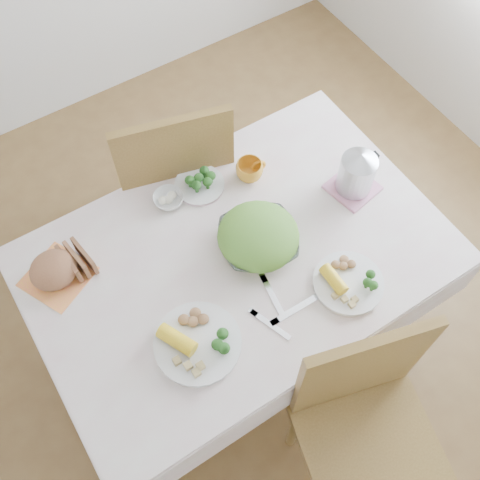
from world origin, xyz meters
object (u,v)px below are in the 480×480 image
chair_near (369,451)px  salad_bowl (258,240)px  dining_table (239,299)px  electric_kettle (358,170)px  yellow_mug (249,171)px  dinner_plate_right (348,283)px  chair_far (172,177)px  dinner_plate_left (198,344)px

chair_near → salad_bowl: bearing=102.7°
dining_table → electric_kettle: bearing=0.9°
salad_bowl → yellow_mug: yellow_mug is taller
chair_near → dinner_plate_right: size_ratio=4.10×
chair_far → salad_bowl: chair_far is taller
yellow_mug → electric_kettle: (0.31, -0.26, 0.08)m
yellow_mug → chair_near: bearing=-99.5°
salad_bowl → dinner_plate_left: 0.44m
dinner_plate_left → dinner_plate_right: dinner_plate_left is taller
chair_near → electric_kettle: (0.48, 0.79, 0.42)m
yellow_mug → dinner_plate_left: bearing=-136.9°
dinner_plate_left → yellow_mug: yellow_mug is taller
dining_table → salad_bowl: salad_bowl is taller
chair_far → salad_bowl: bearing=107.3°
dinner_plate_right → salad_bowl: bearing=120.2°
dinner_plate_right → chair_far: bearing=102.2°
salad_bowl → electric_kettle: (0.45, 0.01, 0.09)m
chair_far → dinner_plate_right: 1.03m
electric_kettle → chair_near: bearing=-97.8°
dining_table → electric_kettle: (0.53, 0.01, 0.51)m
dinner_plate_left → electric_kettle: electric_kettle is taller
chair_near → electric_kettle: 1.01m
electric_kettle → dinner_plate_right: bearing=-106.7°
salad_bowl → dinner_plate_left: salad_bowl is taller
electric_kettle → chair_far: bearing=150.7°
dining_table → chair_near: 0.78m
chair_near → dinner_plate_left: bearing=136.9°
dinner_plate_left → dining_table: bearing=36.0°
chair_far → yellow_mug: size_ratio=9.95×
chair_near → chair_far: size_ratio=0.97×
salad_bowl → dinner_plate_left: (-0.38, -0.21, -0.02)m
chair_near → chair_far: chair_far is taller
chair_far → yellow_mug: chair_far is taller
dinner_plate_right → electric_kettle: (0.27, 0.32, 0.11)m
electric_kettle → dining_table: bearing=-155.2°
chair_far → dinner_plate_left: chair_far is taller
dining_table → yellow_mug: bearing=50.4°
chair_near → chair_far: bearing=105.0°
yellow_mug → dining_table: bearing=-129.6°
dining_table → yellow_mug: yellow_mug is taller
yellow_mug → electric_kettle: bearing=-40.6°
chair_far → dinner_plate_left: size_ratio=3.61×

